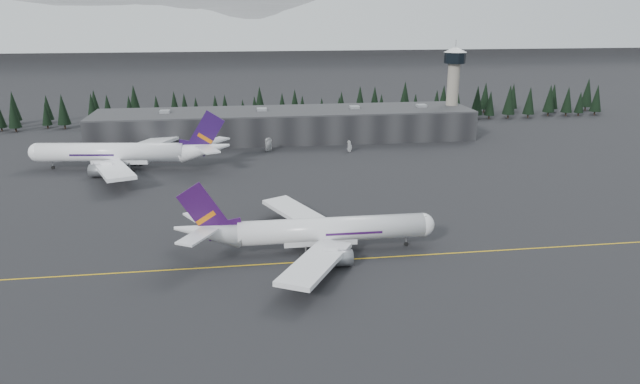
{
  "coord_description": "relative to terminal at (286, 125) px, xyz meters",
  "views": [
    {
      "loc": [
        -19.36,
        -116.36,
        52.75
      ],
      "look_at": [
        0.0,
        20.0,
        9.0
      ],
      "focal_mm": 32.0,
      "sensor_mm": 36.0,
      "label": 1
    }
  ],
  "objects": [
    {
      "name": "jet_parked",
      "position": [
        -58.21,
        -41.02,
        -0.46
      ],
      "size": [
        70.19,
        64.41,
        20.7
      ],
      "rotation": [
        0.0,
        0.0,
        3.01
      ],
      "color": "white",
      "rests_on": "ground"
    },
    {
      "name": "ground",
      "position": [
        0.0,
        -125.0,
        -6.3
      ],
      "size": [
        1400.0,
        1400.0,
        0.0
      ],
      "primitive_type": "plane",
      "color": "black",
      "rests_on": "ground"
    },
    {
      "name": "gse_vehicle_b",
      "position": [
        22.9,
        -26.87,
        -5.51
      ],
      "size": [
        4.9,
        2.69,
        1.58
      ],
      "primitive_type": "imported",
      "rotation": [
        0.0,
        0.0,
        -1.38
      ],
      "color": "white",
      "rests_on": "ground"
    },
    {
      "name": "taxiline",
      "position": [
        0.0,
        -127.0,
        -6.29
      ],
      "size": [
        400.0,
        0.4,
        0.02
      ],
      "primitive_type": "cube",
      "color": "gold",
      "rests_on": "ground"
    },
    {
      "name": "control_tower",
      "position": [
        75.0,
        3.0,
        17.11
      ],
      "size": [
        10.0,
        10.0,
        37.7
      ],
      "color": "gray",
      "rests_on": "ground"
    },
    {
      "name": "mountain_ridge",
      "position": [
        0.0,
        875.0,
        -6.3
      ],
      "size": [
        4400.0,
        900.0,
        420.0
      ],
      "primitive_type": null,
      "color": "white",
      "rests_on": "ground"
    },
    {
      "name": "terminal",
      "position": [
        0.0,
        0.0,
        0.0
      ],
      "size": [
        160.0,
        30.0,
        12.6
      ],
      "color": "black",
      "rests_on": "ground"
    },
    {
      "name": "treeline",
      "position": [
        0.0,
        37.0,
        1.2
      ],
      "size": [
        360.0,
        20.0,
        15.0
      ],
      "primitive_type": "cube",
      "color": "black",
      "rests_on": "ground"
    },
    {
      "name": "jet_main",
      "position": [
        -4.79,
        -121.17,
        -1.33
      ],
      "size": [
        59.96,
        55.38,
        17.64
      ],
      "rotation": [
        0.0,
        0.0,
        -0.01
      ],
      "color": "silver",
      "rests_on": "ground"
    },
    {
      "name": "gse_vehicle_a",
      "position": [
        -8.74,
        -21.04,
        -5.55
      ],
      "size": [
        4.46,
        5.95,
        1.5
      ],
      "primitive_type": "imported",
      "rotation": [
        0.0,
        0.0,
        0.41
      ],
      "color": "silver",
      "rests_on": "ground"
    }
  ]
}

